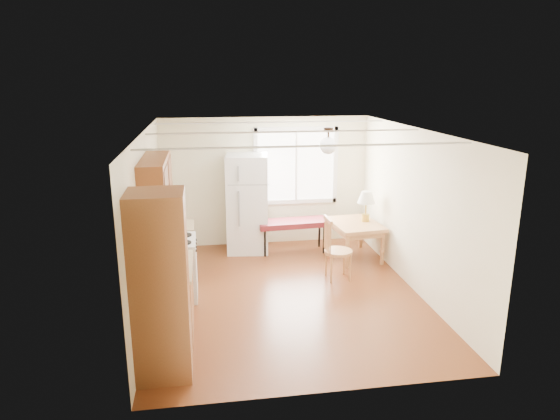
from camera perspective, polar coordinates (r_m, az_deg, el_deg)
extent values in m
cube|color=#4F2210|center=(7.79, 0.76, -9.58)|extent=(4.60, 5.60, 0.12)
cube|color=white|center=(7.11, 0.83, 9.04)|extent=(4.60, 5.60, 0.12)
cube|color=#F5EFC4|center=(9.76, -1.67, 3.27)|extent=(4.60, 0.10, 2.50)
cube|color=#F5EFC4|center=(5.04, 5.59, -8.36)|extent=(4.60, 0.10, 2.50)
cube|color=#F5EFC4|center=(7.30, -14.89, -1.33)|extent=(0.10, 5.60, 2.50)
cube|color=#F5EFC4|center=(7.92, 15.20, -0.06)|extent=(0.10, 5.60, 2.50)
cube|color=brown|center=(5.60, -13.51, -8.49)|extent=(0.60, 0.60, 2.10)
cube|color=brown|center=(6.76, -12.55, -9.94)|extent=(0.60, 1.10, 0.86)
cube|color=tan|center=(6.59, -12.69, -6.39)|extent=(0.62, 1.14, 0.04)
cube|color=white|center=(7.72, -11.93, -6.52)|extent=(0.65, 0.76, 0.90)
cube|color=brown|center=(8.43, -11.85, -4.79)|extent=(0.60, 0.60, 0.86)
cube|color=brown|center=(7.00, -13.99, 3.10)|extent=(0.33, 1.60, 0.70)
cube|color=white|center=(9.78, 1.83, 5.08)|extent=(1.50, 0.02, 1.35)
cylinder|color=black|center=(7.65, 5.55, 9.10)|extent=(0.14, 0.14, 0.06)
cylinder|color=black|center=(7.66, 5.54, 8.36)|extent=(0.03, 0.03, 0.16)
sphere|color=white|center=(7.68, 5.51, 7.32)|extent=(0.26, 0.26, 0.26)
cube|color=white|center=(9.42, -3.75, 0.78)|extent=(0.85, 0.85, 1.85)
cube|color=gray|center=(8.95, -3.57, 2.88)|extent=(0.76, 0.02, 0.02)
cube|color=gray|center=(8.98, -4.75, 1.25)|extent=(0.03, 0.03, 1.11)
cube|color=#57141B|center=(9.40, 1.50, -1.51)|extent=(1.36, 0.58, 0.10)
cylinder|color=black|center=(9.24, -1.73, -3.81)|extent=(0.04, 0.04, 0.51)
cylinder|color=black|center=(9.44, 5.03, -3.46)|extent=(0.04, 0.04, 0.51)
cylinder|color=black|center=(9.59, -2.00, -3.10)|extent=(0.04, 0.04, 0.51)
cylinder|color=black|center=(9.78, 4.51, -2.77)|extent=(0.04, 0.04, 0.51)
cube|color=#A46C3F|center=(9.17, 8.59, -1.61)|extent=(0.91, 1.15, 0.06)
cube|color=#A46C3F|center=(9.19, 8.58, -2.09)|extent=(0.80, 1.04, 0.10)
cylinder|color=#A46C3F|center=(8.74, 7.71, -4.74)|extent=(0.07, 0.07, 0.61)
cylinder|color=#A46C3F|center=(9.00, 11.63, -4.31)|extent=(0.07, 0.07, 0.61)
cylinder|color=#A46C3F|center=(9.56, 5.58, -2.92)|extent=(0.07, 0.07, 0.61)
cylinder|color=#A46C3F|center=(9.80, 9.23, -2.58)|extent=(0.07, 0.07, 0.61)
cylinder|color=#A46C3F|center=(8.23, 6.68, -4.75)|extent=(0.46, 0.46, 0.05)
cylinder|color=#A46C3F|center=(8.13, 5.89, -6.76)|extent=(0.04, 0.04, 0.47)
cylinder|color=#A46C3F|center=(8.22, 8.00, -6.58)|extent=(0.04, 0.04, 0.47)
cylinder|color=#A46C3F|center=(8.41, 5.29, -5.98)|extent=(0.04, 0.04, 0.47)
cylinder|color=#A46C3F|center=(8.49, 7.34, -5.82)|extent=(0.04, 0.04, 0.47)
cylinder|color=gold|center=(9.26, 9.74, -0.87)|extent=(0.15, 0.15, 0.13)
cylinder|color=gold|center=(9.22, 9.79, 0.16)|extent=(0.03, 0.03, 0.21)
cone|color=white|center=(9.17, 9.85, 1.45)|extent=(0.32, 0.32, 0.21)
cube|color=black|center=(6.23, -13.20, -7.14)|extent=(0.18, 0.21, 0.07)
cube|color=black|center=(6.10, -13.34, -6.03)|extent=(0.16, 0.07, 0.25)
cylinder|color=black|center=(6.24, -13.22, -6.23)|extent=(0.12, 0.12, 0.11)
cylinder|color=red|center=(6.83, -13.01, -4.67)|extent=(0.12, 0.12, 0.17)
sphere|color=red|center=(6.79, -13.07, -3.73)|extent=(0.06, 0.06, 0.06)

